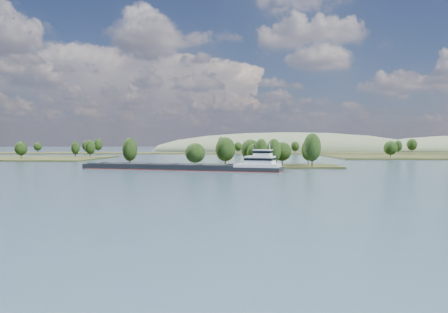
{
  "coord_description": "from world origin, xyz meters",
  "views": [
    {
      "loc": [
        9.38,
        -9.75,
        10.66
      ],
      "look_at": [
        2.91,
        130.0,
        6.0
      ],
      "focal_mm": 35.0,
      "sensor_mm": 36.0,
      "label": 1
    }
  ],
  "objects": [
    {
      "name": "ground",
      "position": [
        0.0,
        120.0,
        0.0
      ],
      "size": [
        1800.0,
        1800.0,
        0.0
      ],
      "primitive_type": "plane",
      "color": "#354A5B",
      "rests_on": "ground"
    },
    {
      "name": "tree_island",
      "position": [
        6.49,
        178.45,
        4.08
      ],
      "size": [
        100.0,
        32.23,
        14.89
      ],
      "color": "#2A3015",
      "rests_on": "ground"
    },
    {
      "name": "back_shoreline",
      "position": [
        7.97,
        399.76,
        0.66
      ],
      "size": [
        900.0,
        60.0,
        15.98
      ],
      "color": "#2A3015",
      "rests_on": "ground"
    },
    {
      "name": "hill_west",
      "position": [
        60.0,
        500.0,
        0.0
      ],
      "size": [
        320.0,
        160.0,
        44.0
      ],
      "primitive_type": "ellipsoid",
      "color": "#4D5D40",
      "rests_on": "ground"
    },
    {
      "name": "cargo_barge",
      "position": [
        -10.33,
        155.3,
        1.37
      ],
      "size": [
        80.16,
        30.29,
        10.89
      ],
      "color": "black",
      "rests_on": "ground"
    }
  ]
}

